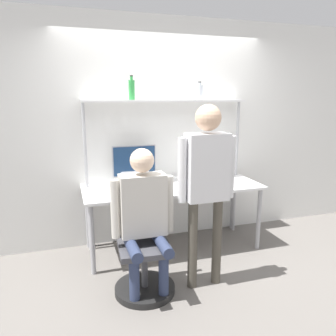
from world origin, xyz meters
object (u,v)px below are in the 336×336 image
(bottle_clear, at_px, (199,92))
(monitor, at_px, (134,163))
(cell_phone, at_px, (162,192))
(person_standing, at_px, (207,174))
(laptop, at_px, (137,187))
(bottle_green, at_px, (132,89))
(office_chair, at_px, (144,262))
(person_seated, at_px, (144,211))

(bottle_clear, bearing_deg, monitor, -179.41)
(cell_phone, xyz_separation_m, person_standing, (0.24, -0.62, 0.33))
(cell_phone, distance_m, person_standing, 0.74)
(laptop, xyz_separation_m, bottle_green, (0.05, 0.39, 1.02))
(monitor, height_order, office_chair, monitor)
(office_chair, bearing_deg, bottle_green, 82.96)
(monitor, distance_m, person_seated, 1.07)
(monitor, bearing_deg, cell_phone, -66.70)
(laptop, distance_m, person_seated, 0.66)
(cell_phone, bearing_deg, monitor, 113.30)
(office_chair, xyz_separation_m, bottle_green, (0.12, 1.00, 1.57))
(laptop, relative_size, bottle_clear, 1.47)
(monitor, xyz_separation_m, office_chair, (-0.13, -0.99, -0.73))
(office_chair, bearing_deg, laptop, 83.13)
(bottle_clear, bearing_deg, office_chair, -133.37)
(cell_phone, bearing_deg, laptop, 163.01)
(office_chair, bearing_deg, bottle_clear, 46.63)
(monitor, height_order, bottle_green, bottle_green)
(laptop, relative_size, office_chair, 0.33)
(person_seated, distance_m, bottle_green, 1.49)
(bottle_green, bearing_deg, laptop, -97.31)
(laptop, relative_size, cell_phone, 2.05)
(cell_phone, distance_m, office_chair, 0.80)
(office_chair, relative_size, person_seated, 0.69)
(bottle_green, bearing_deg, office_chair, -97.04)
(monitor, bearing_deg, bottle_green, 140.56)
(monitor, distance_m, person_standing, 1.17)
(cell_phone, distance_m, person_seated, 0.67)
(laptop, distance_m, bottle_green, 1.10)
(laptop, distance_m, person_standing, 0.90)
(cell_phone, bearing_deg, bottle_clear, 37.25)
(cell_phone, relative_size, bottle_green, 0.56)
(cell_phone, xyz_separation_m, person_seated, (-0.33, -0.58, 0.02))
(monitor, relative_size, bottle_clear, 2.45)
(person_standing, distance_m, bottle_clear, 1.36)
(office_chair, distance_m, bottle_clear, 2.07)
(person_seated, bearing_deg, person_standing, -3.73)
(bottle_green, bearing_deg, person_standing, -67.42)
(monitor, distance_m, bottle_green, 0.84)
(cell_phone, height_order, bottle_clear, bottle_clear)
(laptop, xyz_separation_m, office_chair, (-0.07, -0.61, -0.55))
(person_seated, xyz_separation_m, person_standing, (0.58, -0.04, 0.31))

